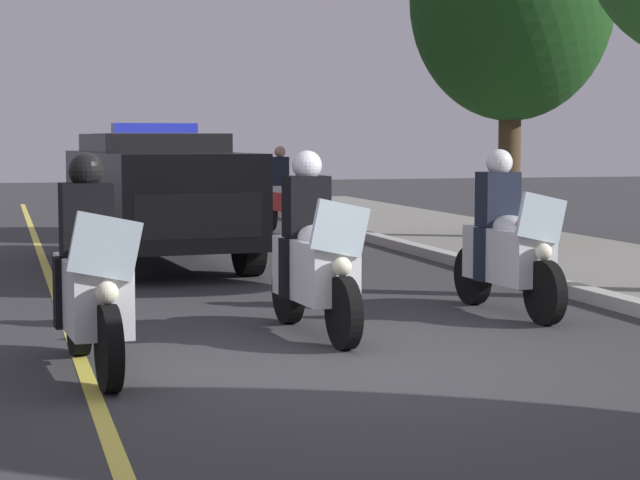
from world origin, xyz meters
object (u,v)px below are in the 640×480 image
Objects in this scene: police_suv at (157,192)px; police_motorcycle_lead_right at (314,261)px; cyclist_background at (280,190)px; police_motorcycle_lead_left at (91,284)px; police_motorcycle_trailing at (507,247)px; tree_far_back at (512,0)px.

police_motorcycle_lead_right is at bearing 5.82° from police_suv.
police_suv is at bearing -31.21° from cyclist_background.
cyclist_background is (-12.32, 4.57, 0.14)m from police_motorcycle_lead_left.
police_motorcycle_trailing is (-1.81, 4.40, 0.00)m from police_motorcycle_lead_left.
police_motorcycle_lead_right and police_motorcycle_trailing have the same top height.
police_motorcycle_trailing is 0.43× the size of police_suv.
cyclist_background is 0.28× the size of tree_far_back.
police_suv is at bearing -151.89° from police_motorcycle_trailing.
police_motorcycle_lead_right is 11.46m from cyclist_background.
tree_far_back is (-8.17, 5.86, 3.53)m from police_motorcycle_lead_right.
police_motorcycle_trailing is (-0.69, 2.28, 0.00)m from police_motorcycle_lead_right.
police_motorcycle_trailing reaches higher than cyclist_background.
police_motorcycle_trailing is at bearing 112.32° from police_motorcycle_lead_left.
police_motorcycle_lead_left and police_motorcycle_lead_right have the same top height.
tree_far_back is (-2.05, 6.49, 3.17)m from police_suv.
police_motorcycle_lead_left is at bearing -62.11° from police_motorcycle_lead_right.
tree_far_back is (3.02, 3.41, 3.39)m from cyclist_background.
police_motorcycle_lead_right is 10.66m from tree_far_back.
police_motorcycle_lead_right is at bearing -73.28° from police_motorcycle_trailing.
police_motorcycle_lead_left is at bearing -40.66° from tree_far_back.
tree_far_back reaches higher than police_motorcycle_trailing.
tree_far_back is at bearing 154.43° from police_motorcycle_trailing.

